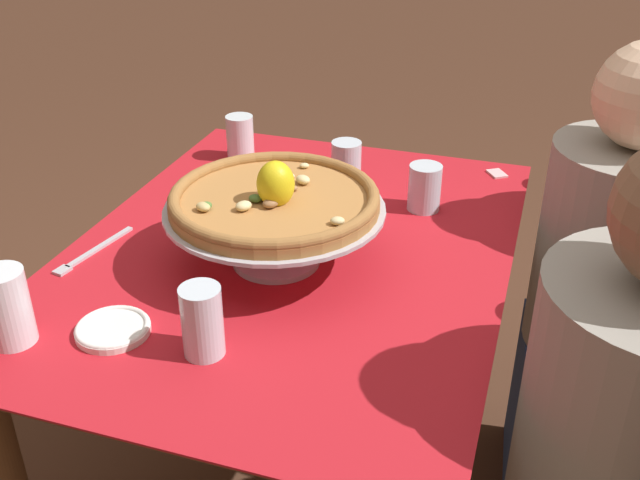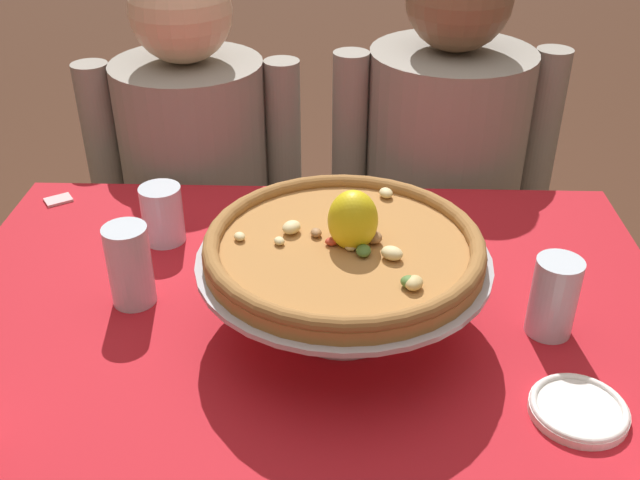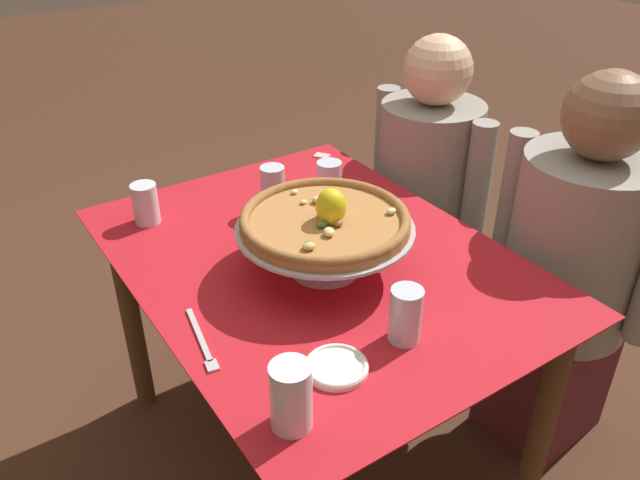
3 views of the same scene
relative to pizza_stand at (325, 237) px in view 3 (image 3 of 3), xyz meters
The scene contains 14 objects.
ground_plane 0.82m from the pizza_stand, behind, with size 14.00×14.00×0.00m, color #4C2D1E.
dining_table 0.21m from the pizza_stand, behind, with size 1.17×0.88×0.72m.
pizza_stand is the anchor object (origin of this frame).
pizza 0.05m from the pizza_stand, 31.83° to the left, with size 0.40×0.40×0.10m.
water_glass_front_left 0.54m from the pizza_stand, 149.27° to the right, with size 0.07×0.07×0.11m.
water_glass_side_left 0.34m from the pizza_stand, behind, with size 0.07×0.07×0.13m.
water_glass_side_right 0.31m from the pizza_stand, ahead, with size 0.07×0.07×0.12m.
water_glass_front_right 0.50m from the pizza_stand, 40.82° to the right, with size 0.08×0.08×0.14m.
water_glass_back_left 0.40m from the pizza_stand, 144.15° to the left, with size 0.07×0.07×0.11m.
side_plate 0.37m from the pizza_stand, 30.35° to the right, with size 0.13×0.13×0.02m.
dinner_fork 0.39m from the pizza_stand, 76.56° to the right, with size 0.21×0.06×0.01m.
sugar_packet 0.68m from the pizza_stand, 146.77° to the left, with size 0.05×0.04×0.01m, color beige.
diner_left 0.79m from the pizza_stand, 117.98° to the left, with size 0.49×0.36×1.13m.
diner_right 0.76m from the pizza_stand, 71.01° to the left, with size 0.52×0.39×1.17m.
Camera 3 is at (1.14, -0.74, 1.61)m, focal length 35.83 mm.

